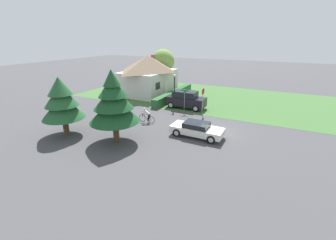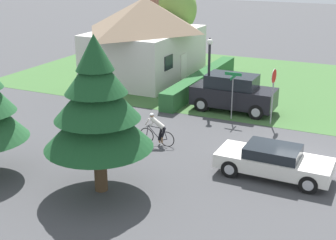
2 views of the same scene
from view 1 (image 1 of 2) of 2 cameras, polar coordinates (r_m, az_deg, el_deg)
The scene contains 13 objects.
ground_plane at distance 20.58m, azimuth 11.03°, elevation -2.87°, with size 140.00×140.00×0.00m, color #424244.
grass_verge_right at distance 32.52m, azimuth 10.02°, elevation 5.80°, with size 16.00×36.00×0.01m, color #3D6633.
cottage_house at distance 33.65m, azimuth -5.02°, elevation 11.51°, with size 8.90×6.42×5.55m.
hedge_row at distance 31.20m, azimuth 1.49°, elevation 6.49°, with size 10.95×0.90×1.06m, color #285B2D.
sedan_left_lane at distance 19.13m, azimuth 7.33°, elevation -2.37°, with size 1.88×4.44×1.26m.
cyclist at distance 22.21m, azimuth -5.43°, elevation 1.16°, with size 0.44×1.79×1.49m.
parked_suv_right at distance 26.71m, azimuth 4.55°, elevation 5.15°, with size 2.01×4.58×2.05m.
stop_sign at distance 24.51m, azimuth 8.84°, elevation 6.12°, with size 0.74×0.08×2.90m.
street_lamp at distance 26.44m, azimuth 1.65°, elevation 8.40°, with size 0.32×0.32×4.07m.
street_name_sign at distance 25.19m, azimuth 4.22°, elevation 5.97°, with size 0.90×0.90×2.52m.
conifer_tall_near at distance 17.68m, azimuth -13.68°, elevation 4.39°, with size 3.92×3.92×5.79m.
conifer_tall_far at distance 20.55m, azimuth -25.42°, elevation 4.38°, with size 3.48×3.48×5.01m.
deciduous_tree_right at distance 38.09m, azimuth -1.26°, elevation 14.65°, with size 3.66×3.66×6.17m.
Camera 1 is at (-18.39, -4.71, 7.95)m, focal length 24.00 mm.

